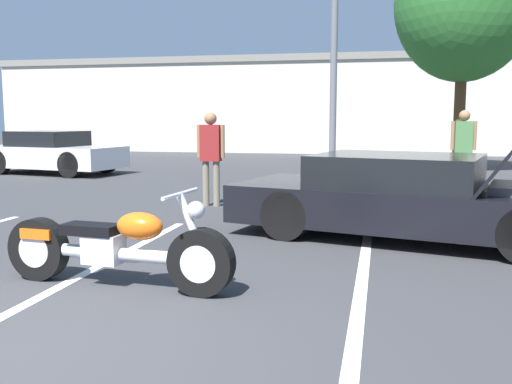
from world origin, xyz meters
TOP-DOWN VIEW (x-y plane):
  - parking_stripe_middle at (-0.44, 2.09)m, footprint 0.12×5.72m
  - parking_stripe_back at (2.37, 2.09)m, footprint 0.12×5.72m
  - far_building at (0.00, 24.26)m, footprint 32.00×4.20m
  - tree_background at (4.69, 14.42)m, footprint 3.90×3.90m
  - motorcycle at (0.09, 1.75)m, footprint 2.37×0.70m
  - show_car_hood_open at (2.92, 4.63)m, footprint 4.96×2.95m
  - parked_car_left_row at (-6.73, 11.61)m, footprint 4.28×2.42m
  - spectator_near_motorcycle at (4.21, 9.69)m, footprint 0.52×0.23m
  - spectator_by_show_car at (-0.49, 6.75)m, footprint 0.52×0.22m

SIDE VIEW (x-z plane):
  - parking_stripe_middle at x=-0.44m, z-range 0.00..0.01m
  - parking_stripe_back at x=2.37m, z-range 0.00..0.01m
  - motorcycle at x=0.09m, z-range -0.09..0.85m
  - show_car_hood_open at x=2.92m, z-range -0.46..1.57m
  - parked_car_left_row at x=-6.73m, z-range -0.02..1.20m
  - spectator_by_show_car at x=-0.49m, z-range 0.16..1.86m
  - spectator_near_motorcycle at x=4.21m, z-range 0.17..1.93m
  - far_building at x=0.00m, z-range 0.14..4.54m
  - tree_background at x=4.69m, z-range 1.29..8.39m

